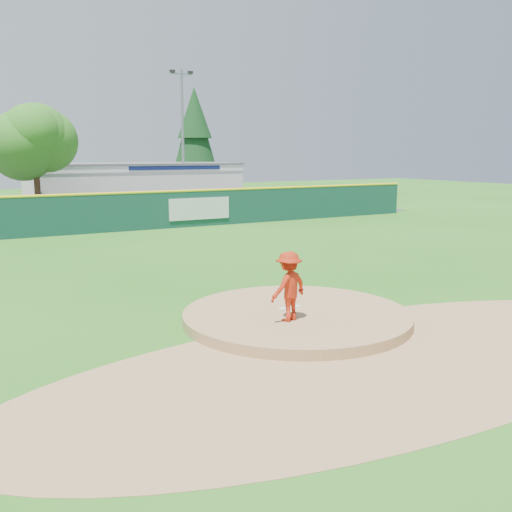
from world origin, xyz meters
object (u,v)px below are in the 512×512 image
van (85,208)px  deciduous_tree (34,144)px  pitcher (289,286)px  pool_building_grp (133,185)px  conifer_tree (195,136)px  light_pole_right (183,133)px

van → deciduous_tree: 4.73m
deciduous_tree → pitcher: bearing=-86.8°
pitcher → pool_building_grp: bearing=-116.9°
van → conifer_tree: bearing=-35.6°
pitcher → pool_building_grp: pool_building_grp is taller
conifer_tree → light_pole_right: size_ratio=0.95×
pool_building_grp → light_pole_right: size_ratio=1.52×
deciduous_tree → light_pole_right: 11.75m
pool_building_grp → conifer_tree: 8.95m
deciduous_tree → conifer_tree: 18.63m
van → light_pole_right: 10.42m
pool_building_grp → deciduous_tree: 11.01m
pitcher → deciduous_tree: (-1.43, 25.52, 3.51)m
pitcher → van: size_ratio=0.33×
van → pool_building_grp: 8.87m
deciduous_tree → light_pole_right: bearing=20.0°
pitcher → conifer_tree: conifer_tree is taller
pitcher → van: pitcher is taller
van → light_pole_right: size_ratio=0.48×
deciduous_tree → van: bearing=-1.5°
van → conifer_tree: 17.23m
pitcher → conifer_tree: (13.57, 36.52, 4.49)m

